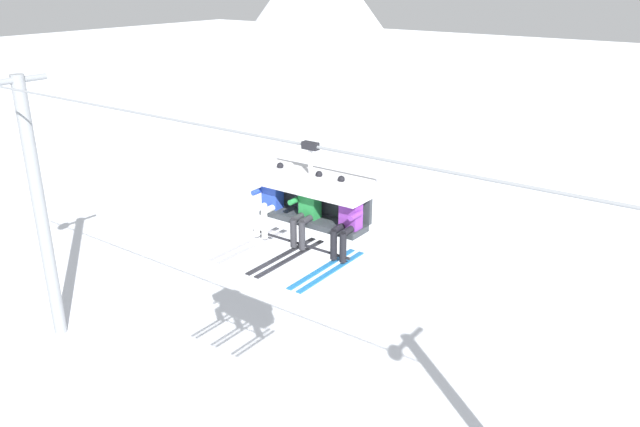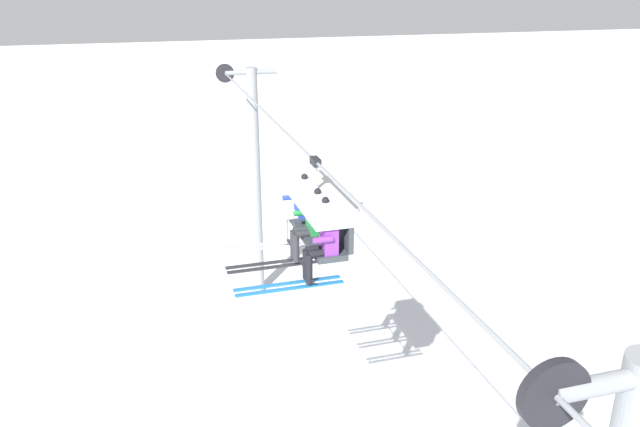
% 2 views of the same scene
% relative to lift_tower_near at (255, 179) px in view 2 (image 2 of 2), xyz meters
% --- Properties ---
extents(lift_tower_near, '(0.36, 1.88, 7.78)m').
position_rel_lift_tower_near_xyz_m(lift_tower_near, '(0.00, 0.00, 0.00)').
color(lift_tower_near, gray).
rests_on(lift_tower_near, ground_plane).
extents(lift_cable, '(18.15, 0.05, 0.05)m').
position_rel_lift_tower_near_xyz_m(lift_cable, '(8.07, -0.78, 3.45)').
color(lift_cable, gray).
extents(chairlift_chair, '(2.03, 0.74, 1.68)m').
position_rel_lift_tower_near_xyz_m(chairlift_chair, '(10.02, -0.71, 2.68)').
color(chairlift_chair, '#33383D').
extents(skier_blue, '(0.48, 1.70, 1.34)m').
position_rel_lift_tower_near_xyz_m(skier_blue, '(9.22, -0.92, 2.41)').
color(skier_blue, '#2847B7').
extents(skier_green, '(0.48, 1.70, 1.34)m').
position_rel_lift_tower_near_xyz_m(skier_green, '(10.03, -0.92, 2.41)').
color(skier_green, '#23843D').
extents(skier_purple, '(0.48, 1.70, 1.34)m').
position_rel_lift_tower_near_xyz_m(skier_purple, '(10.83, -0.92, 2.41)').
color(skier_purple, purple).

